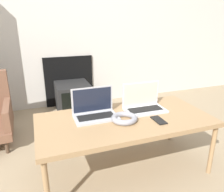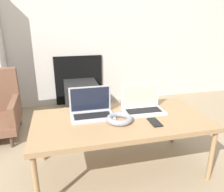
{
  "view_description": "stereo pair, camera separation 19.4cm",
  "coord_description": "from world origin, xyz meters",
  "px_view_note": "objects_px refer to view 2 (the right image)",
  "views": [
    {
      "loc": [
        -0.62,
        -1.09,
        1.19
      ],
      "look_at": [
        0.0,
        0.64,
        0.55
      ],
      "focal_mm": 35.0,
      "sensor_mm": 36.0,
      "label": 1
    },
    {
      "loc": [
        -0.44,
        -1.14,
        1.19
      ],
      "look_at": [
        0.0,
        0.64,
        0.55
      ],
      "focal_mm": 35.0,
      "sensor_mm": 36.0,
      "label": 2
    }
  ],
  "objects_px": {
    "laptop_right": "(142,105)",
    "tv": "(81,96)",
    "headphones": "(120,119)",
    "phone": "(155,122)",
    "laptop_left": "(91,110)"
  },
  "relations": [
    {
      "from": "laptop_left",
      "to": "laptop_right",
      "type": "relative_size",
      "value": 0.99
    },
    {
      "from": "laptop_left",
      "to": "laptop_right",
      "type": "xyz_separation_m",
      "value": [
        0.43,
        -0.0,
        0.0
      ]
    },
    {
      "from": "headphones",
      "to": "phone",
      "type": "relative_size",
      "value": 1.37
    },
    {
      "from": "laptop_left",
      "to": "phone",
      "type": "distance_m",
      "value": 0.5
    },
    {
      "from": "laptop_left",
      "to": "phone",
      "type": "bearing_deg",
      "value": -28.79
    },
    {
      "from": "laptop_right",
      "to": "phone",
      "type": "height_order",
      "value": "laptop_right"
    },
    {
      "from": "laptop_right",
      "to": "headphones",
      "type": "relative_size",
      "value": 1.7
    },
    {
      "from": "laptop_left",
      "to": "phone",
      "type": "height_order",
      "value": "laptop_left"
    },
    {
      "from": "headphones",
      "to": "tv",
      "type": "height_order",
      "value": "headphones"
    },
    {
      "from": "laptop_right",
      "to": "tv",
      "type": "relative_size",
      "value": 0.69
    },
    {
      "from": "headphones",
      "to": "phone",
      "type": "distance_m",
      "value": 0.26
    },
    {
      "from": "headphones",
      "to": "tv",
      "type": "relative_size",
      "value": 0.41
    },
    {
      "from": "tv",
      "to": "headphones",
      "type": "bearing_deg",
      "value": -84.14
    },
    {
      "from": "phone",
      "to": "tv",
      "type": "bearing_deg",
      "value": 104.59
    },
    {
      "from": "headphones",
      "to": "tv",
      "type": "bearing_deg",
      "value": 95.86
    }
  ]
}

